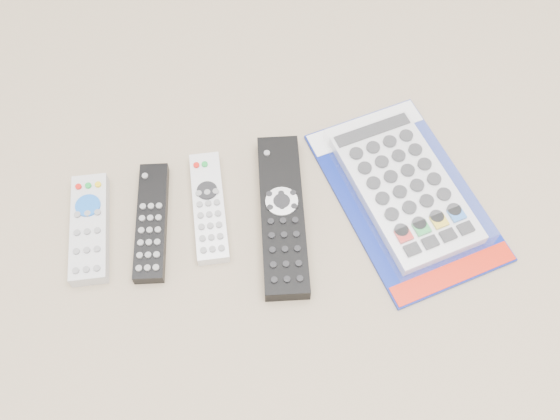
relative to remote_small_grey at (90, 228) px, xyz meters
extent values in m
plane|color=gray|center=(0.20, -0.01, -0.01)|extent=(5.00, 5.00, 0.00)
cube|color=#B2B2B5|center=(0.00, 0.00, 0.00)|extent=(0.07, 0.17, 0.02)
cylinder|color=blue|center=(0.00, 0.03, 0.01)|extent=(0.04, 0.04, 0.00)
cube|color=black|center=(0.08, -0.01, 0.00)|extent=(0.07, 0.19, 0.02)
cube|color=silver|center=(0.17, 0.00, 0.00)|extent=(0.06, 0.18, 0.02)
cylinder|color=black|center=(0.17, 0.02, 0.01)|extent=(0.03, 0.03, 0.00)
cube|color=black|center=(0.26, -0.04, 0.00)|extent=(0.11, 0.26, 0.02)
cylinder|color=silver|center=(0.27, -0.03, 0.01)|extent=(0.05, 0.05, 0.00)
cube|color=navy|center=(0.45, -0.05, -0.01)|extent=(0.23, 0.33, 0.01)
cube|color=silver|center=(0.43, 0.08, -0.01)|extent=(0.18, 0.07, 0.00)
cube|color=red|center=(0.47, -0.18, -0.01)|extent=(0.18, 0.06, 0.00)
cube|color=silver|center=(0.44, -0.05, 0.00)|extent=(0.16, 0.25, 0.02)
cube|color=white|center=(0.44, -0.05, 0.01)|extent=(0.18, 0.27, 0.03)
camera|label=1|loc=(0.16, -0.45, 0.76)|focal=40.00mm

